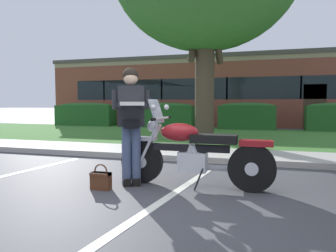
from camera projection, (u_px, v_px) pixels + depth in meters
name	position (u px, v px, depth m)	size (l,w,h in m)	color
ground_plane	(135.00, 202.00, 3.81)	(140.00, 140.00, 0.00)	#424247
curb_strip	(189.00, 159.00, 6.50)	(60.00, 0.20, 0.12)	#B7B2A8
concrete_walk	(198.00, 153.00, 7.31)	(60.00, 1.50, 0.08)	#B7B2A8
grass_lawn	(222.00, 136.00, 11.22)	(60.00, 6.71, 0.06)	#3D752D
stall_stripe_1	(164.00, 199.00, 3.91)	(0.12, 4.40, 0.01)	silver
motorcycle	(200.00, 153.00, 4.48)	(2.24, 0.82, 1.26)	black
rider_person	(131.00, 116.00, 4.56)	(0.58, 0.67, 1.70)	black
handbag	(101.00, 179.00, 4.36)	(0.28, 0.13, 0.36)	#562D19
hedge_left	(86.00, 114.00, 16.49)	(3.17, 0.90, 1.24)	#235623
hedge_center_left	(160.00, 115.00, 15.28)	(3.34, 0.90, 1.24)	#235623
hedge_center_right	(247.00, 116.00, 14.07)	(2.48, 0.90, 1.24)	#235623
brick_building	(236.00, 93.00, 20.86)	(20.56, 10.59, 3.75)	brown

